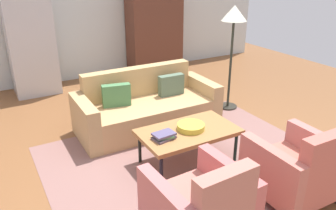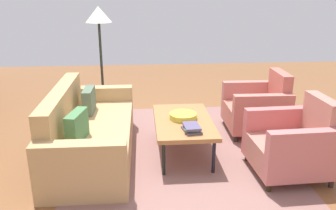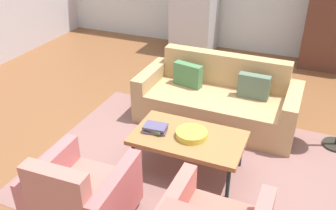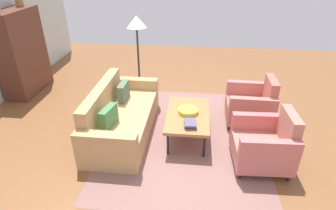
# 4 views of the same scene
# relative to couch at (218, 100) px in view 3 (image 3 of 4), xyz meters

# --- Properties ---
(ground_plane) EXTENTS (10.46, 10.46, 0.00)m
(ground_plane) POSITION_rel_couch_xyz_m (0.07, -0.86, -0.29)
(ground_plane) COLOR brown
(area_rug) EXTENTS (3.40, 2.60, 0.01)m
(area_rug) POSITION_rel_couch_xyz_m (-0.00, -1.14, -0.28)
(area_rug) COLOR #89615B
(area_rug) RESTS_ON ground
(couch) EXTENTS (2.11, 0.92, 0.86)m
(couch) POSITION_rel_couch_xyz_m (0.00, 0.00, 0.00)
(couch) COLOR tan
(couch) RESTS_ON ground
(coffee_table) EXTENTS (1.20, 0.70, 0.45)m
(coffee_table) POSITION_rel_couch_xyz_m (-0.00, -1.19, 0.12)
(coffee_table) COLOR black
(coffee_table) RESTS_ON ground
(armchair_left) EXTENTS (0.83, 0.83, 0.88)m
(armchair_left) POSITION_rel_couch_xyz_m (-0.60, -2.35, 0.06)
(armchair_left) COLOR black
(armchair_left) RESTS_ON ground
(fruit_bowl) EXTENTS (0.34, 0.34, 0.07)m
(fruit_bowl) POSITION_rel_couch_xyz_m (0.03, -1.19, 0.19)
(fruit_bowl) COLOR gold
(fruit_bowl) RESTS_ON coffee_table
(book_stack) EXTENTS (0.28, 0.22, 0.08)m
(book_stack) POSITION_rel_couch_xyz_m (-0.37, -1.23, 0.20)
(book_stack) COLOR #57495C
(book_stack) RESTS_ON coffee_table
(refrigerator) EXTENTS (0.80, 0.73, 1.85)m
(refrigerator) POSITION_rel_couch_xyz_m (-1.18, 2.39, 0.64)
(refrigerator) COLOR #B7BABF
(refrigerator) RESTS_ON ground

